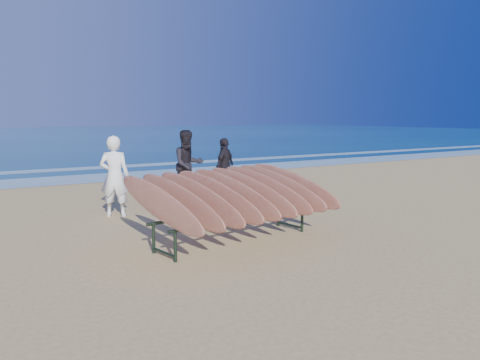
{
  "coord_description": "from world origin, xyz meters",
  "views": [
    {
      "loc": [
        -5.05,
        -7.37,
        2.26
      ],
      "look_at": [
        0.0,
        0.8,
        0.95
      ],
      "focal_mm": 35.0,
      "sensor_mm": 36.0,
      "label": 1
    }
  ],
  "objects_px": {
    "person_white": "(115,176)",
    "person_dark_a": "(188,164)",
    "person_dark_b": "(225,166)",
    "surfboard_rack": "(234,194)"
  },
  "relations": [
    {
      "from": "person_white",
      "to": "person_dark_a",
      "type": "height_order",
      "value": "person_dark_a"
    },
    {
      "from": "person_white",
      "to": "person_dark_a",
      "type": "xyz_separation_m",
      "value": [
        2.45,
        1.31,
        0.03
      ]
    },
    {
      "from": "person_dark_a",
      "to": "person_dark_b",
      "type": "bearing_deg",
      "value": 10.69
    },
    {
      "from": "surfboard_rack",
      "to": "person_white",
      "type": "height_order",
      "value": "person_white"
    },
    {
      "from": "surfboard_rack",
      "to": "person_dark_b",
      "type": "bearing_deg",
      "value": 52.56
    },
    {
      "from": "surfboard_rack",
      "to": "person_dark_b",
      "type": "xyz_separation_m",
      "value": [
        2.58,
        4.83,
        -0.05
      ]
    },
    {
      "from": "person_dark_a",
      "to": "person_dark_b",
      "type": "xyz_separation_m",
      "value": [
        1.31,
        0.25,
        -0.13
      ]
    },
    {
      "from": "surfboard_rack",
      "to": "person_dark_a",
      "type": "bearing_deg",
      "value": 65.19
    },
    {
      "from": "surfboard_rack",
      "to": "person_white",
      "type": "bearing_deg",
      "value": 100.48
    },
    {
      "from": "surfboard_rack",
      "to": "person_white",
      "type": "relative_size",
      "value": 1.92
    }
  ]
}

